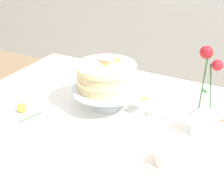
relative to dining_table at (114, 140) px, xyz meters
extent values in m
cube|color=white|center=(0.00, 0.02, 0.07)|extent=(1.40, 1.00, 0.03)
cylinder|color=brown|center=(-0.60, 0.42, -0.30)|extent=(0.06, 0.06, 0.71)
cube|color=white|center=(-0.08, 0.08, 0.09)|extent=(0.39, 0.39, 0.00)
cylinder|color=silver|center=(-0.08, 0.08, 0.10)|extent=(0.11, 0.11, 0.01)
cylinder|color=silver|center=(-0.08, 0.08, 0.14)|extent=(0.03, 0.03, 0.07)
cylinder|color=silver|center=(-0.08, 0.08, 0.18)|extent=(0.29, 0.29, 0.01)
cylinder|color=beige|center=(-0.08, 0.08, 0.21)|extent=(0.24, 0.24, 0.04)
cylinder|color=beige|center=(-0.08, 0.08, 0.23)|extent=(0.25, 0.25, 0.01)
cylinder|color=beige|center=(-0.08, 0.08, 0.26)|extent=(0.24, 0.24, 0.04)
cylinder|color=beige|center=(-0.08, 0.08, 0.29)|extent=(0.25, 0.25, 0.02)
ellipsoid|color=#E56B51|center=(-0.10, 0.10, 0.30)|extent=(0.03, 0.03, 0.01)
ellipsoid|color=pink|center=(-0.08, 0.16, 0.30)|extent=(0.04, 0.03, 0.00)
ellipsoid|color=#E56B51|center=(-0.08, 0.10, 0.30)|extent=(0.04, 0.04, 0.01)
ellipsoid|color=orange|center=(-0.08, 0.08, 0.30)|extent=(0.03, 0.03, 0.01)
ellipsoid|color=orange|center=(-0.08, 0.08, 0.30)|extent=(0.03, 0.04, 0.00)
ellipsoid|color=pink|center=(-0.13, 0.11, 0.30)|extent=(0.04, 0.04, 0.01)
ellipsoid|color=orange|center=(-0.06, 0.13, 0.30)|extent=(0.03, 0.04, 0.01)
ellipsoid|color=#E56B51|center=(-0.11, 0.10, 0.30)|extent=(0.04, 0.03, 0.00)
cylinder|color=silver|center=(0.32, 0.07, 0.13)|extent=(0.06, 0.06, 0.08)
cone|color=silver|center=(0.32, 0.07, 0.20)|extent=(0.09, 0.09, 0.06)
cylinder|color=#2D6028|center=(0.34, 0.07, 0.30)|extent=(0.03, 0.01, 0.17)
sphere|color=red|center=(0.35, 0.07, 0.38)|extent=(0.04, 0.04, 0.04)
cylinder|color=#2D6028|center=(0.31, 0.08, 0.31)|extent=(0.01, 0.02, 0.20)
sphere|color=red|center=(0.31, 0.09, 0.41)|extent=(0.05, 0.05, 0.05)
ellipsoid|color=#236B2D|center=(0.32, 0.08, 0.27)|extent=(0.04, 0.05, 0.01)
cylinder|color=#2D6028|center=(0.32, 0.06, 0.32)|extent=(0.01, 0.02, 0.21)
sphere|color=red|center=(0.32, 0.05, 0.43)|extent=(0.04, 0.04, 0.04)
ellipsoid|color=#236B2D|center=(0.32, 0.07, 0.27)|extent=(0.03, 0.05, 0.02)
cylinder|color=silver|center=(0.28, -0.16, 0.09)|extent=(0.13, 0.13, 0.01)
cylinder|color=silver|center=(0.28, -0.16, 0.12)|extent=(0.07, 0.07, 0.05)
torus|color=silver|center=(0.32, -0.16, 0.12)|extent=(0.03, 0.01, 0.03)
cylinder|color=#2D6028|center=(-0.32, -0.14, 0.09)|extent=(0.04, 0.11, 0.01)
sphere|color=yellow|center=(-0.38, -0.12, 0.11)|extent=(0.04, 0.04, 0.04)
ellipsoid|color=#E56B51|center=(0.39, 0.21, 0.09)|extent=(0.04, 0.03, 0.00)
ellipsoid|color=yellow|center=(0.03, 0.23, 0.09)|extent=(0.03, 0.05, 0.01)
camera|label=1|loc=(0.53, -1.00, 0.80)|focal=52.90mm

